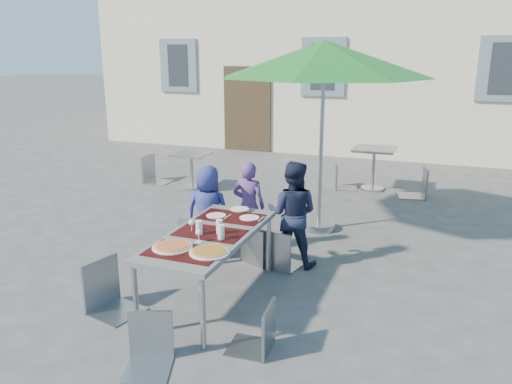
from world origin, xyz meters
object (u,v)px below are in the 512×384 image
at_px(chair_3, 105,256).
at_px(cafe_table_0, 192,166).
at_px(pizza_near_left, 172,246).
at_px(bg_chair_l_0, 152,152).
at_px(chair_0, 198,212).
at_px(bg_chair_r_0, 207,163).
at_px(child_2, 292,214).
at_px(chair_4, 259,300).
at_px(dining_table, 210,238).
at_px(child_1, 249,206).
at_px(patio_umbrella, 324,60).
at_px(chair_2, 280,225).
at_px(bg_chair_l_1, 342,161).
at_px(bg_chair_r_1, 420,163).
at_px(chair_5, 147,311).
at_px(pizza_near_right, 209,252).
at_px(chair_1, 258,223).
at_px(child_0, 208,211).
at_px(cafe_table_1, 374,160).

height_order(chair_3, cafe_table_0, chair_3).
distance_m(pizza_near_left, bg_chair_l_0, 5.57).
bearing_deg(chair_0, bg_chair_r_0, 114.23).
distance_m(child_2, chair_3, 2.25).
bearing_deg(chair_4, dining_table, 138.74).
distance_m(child_1, patio_umbrella, 2.24).
bearing_deg(child_1, chair_2, 136.49).
xyz_separation_m(bg_chair_l_1, bg_chair_r_1, (1.42, -0.08, 0.08)).
xyz_separation_m(chair_2, chair_5, (-0.41, -2.23, -0.06)).
relative_size(pizza_near_right, cafe_table_0, 0.55).
xyz_separation_m(dining_table, child_2, (0.52, 1.20, -0.05)).
relative_size(chair_4, patio_umbrella, 0.29).
relative_size(dining_table, chair_1, 2.04).
distance_m(chair_5, bg_chair_r_0, 5.59).
distance_m(child_1, chair_3, 2.16).
relative_size(pizza_near_left, bg_chair_l_0, 0.36).
xyz_separation_m(pizza_near_right, bg_chair_r_1, (1.57, 5.38, -0.14)).
distance_m(pizza_near_right, chair_1, 1.58).
distance_m(chair_5, cafe_table_0, 5.72).
height_order(chair_1, bg_chair_l_1, bg_chair_l_1).
bearing_deg(chair_3, cafe_table_0, 107.76).
height_order(pizza_near_right, chair_4, chair_4).
relative_size(child_0, child_2, 0.90).
relative_size(patio_umbrella, bg_chair_l_1, 3.16).
bearing_deg(bg_chair_l_0, dining_table, -51.42).
distance_m(cafe_table_0, bg_chair_r_0, 0.34).
relative_size(chair_1, bg_chair_l_0, 0.85).
bearing_deg(pizza_near_right, bg_chair_l_1, 88.50).
height_order(child_0, bg_chair_r_0, child_0).
bearing_deg(child_2, pizza_near_left, 64.35).
height_order(chair_3, bg_chair_l_0, bg_chair_l_0).
bearing_deg(chair_3, chair_4, -4.54).
height_order(chair_1, chair_3, chair_3).
bearing_deg(bg_chair_r_0, patio_umbrella, -29.46).
relative_size(child_2, chair_5, 1.53).
relative_size(patio_umbrella, bg_chair_r_0, 3.26).
xyz_separation_m(child_1, chair_2, (0.58, -0.46, -0.04)).
relative_size(child_0, patio_umbrella, 0.40).
bearing_deg(chair_4, chair_0, 130.54).
height_order(chair_0, bg_chair_r_0, chair_0).
relative_size(chair_3, cafe_table_0, 1.48).
bearing_deg(chair_1, pizza_near_left, -99.77).
relative_size(chair_0, chair_1, 1.12).
distance_m(child_0, cafe_table_1, 4.27).
bearing_deg(dining_table, child_1, 96.00).
xyz_separation_m(pizza_near_left, bg_chair_r_0, (-1.86, 4.49, -0.25)).
distance_m(child_2, chair_4, 1.93).
bearing_deg(patio_umbrella, chair_2, -93.95).
distance_m(cafe_table_0, bg_chair_l_1, 2.89).
relative_size(child_1, chair_5, 1.39).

